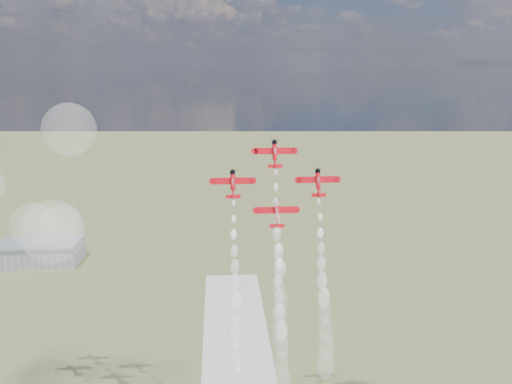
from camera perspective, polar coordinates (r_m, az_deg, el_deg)
The scene contains 9 objects.
hangar at distance 368.26m, azimuth -21.85°, elevation -5.93°, with size 50.00×28.00×13.00m.
plane_lead at distance 165.85m, azimuth 1.99°, elevation 4.08°, with size 12.28×5.54×8.39m.
plane_left at distance 163.37m, azimuth -2.45°, elevation 0.90°, with size 12.28×5.54×8.39m.
plane_right at distance 166.12m, azimuth 6.56°, elevation 1.03°, with size 12.28×5.54×8.39m.
plane_slot at distance 163.11m, azimuth 2.19°, elevation -2.19°, with size 12.28×5.54×8.39m.
smoke_trail_lead at distance 162.68m, azimuth 2.45°, elevation -11.13°, with size 5.47×20.80×48.03m.
smoke_trail_left at distance 162.49m, azimuth -2.15°, elevation -14.42°, with size 5.21×20.65×47.35m.
smoke_trail_right at distance 165.06m, azimuth 7.25°, elevation -14.05°, with size 5.46×20.57×47.80m.
smoke_trail_slot at distance 164.83m, azimuth 2.76°, elevation -17.39°, with size 5.21×20.05×47.85m.
Camera 1 is at (-6.92, -150.82, 122.19)m, focal length 38.00 mm.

